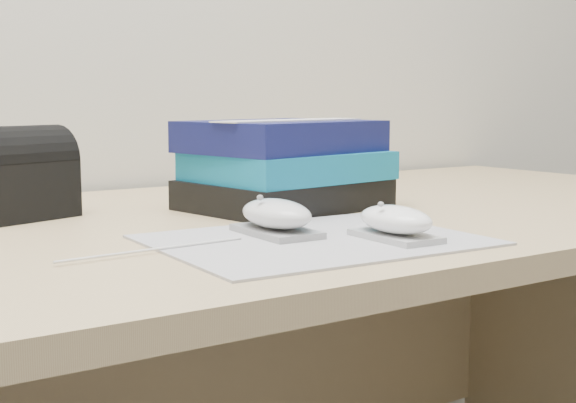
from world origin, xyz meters
TOP-DOWN VIEW (x-y plane):
  - desk at (0.00, 1.64)m, footprint 1.60×0.80m
  - mousepad at (-0.11, 1.37)m, footprint 0.36×0.29m
  - mouse_rear at (-0.14, 1.42)m, footprint 0.07×0.12m
  - mouse_front at (-0.04, 1.32)m, footprint 0.06×0.11m
  - usb_cable at (-0.29, 1.41)m, footprint 0.22×0.02m
  - book_stack at (0.01, 1.61)m, footprint 0.29×0.25m
  - pouch at (-0.34, 1.73)m, footprint 0.15×0.13m

SIDE VIEW (x-z plane):
  - desk at x=0.00m, z-range 0.13..0.86m
  - mousepad at x=-0.11m, z-range 0.73..0.73m
  - usb_cable at x=-0.29m, z-range 0.73..0.74m
  - mouse_front at x=-0.04m, z-range 0.73..0.77m
  - mouse_rear at x=-0.14m, z-range 0.73..0.78m
  - pouch at x=-0.34m, z-range 0.73..0.85m
  - book_stack at x=0.01m, z-range 0.73..0.86m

